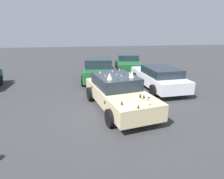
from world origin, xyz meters
The scene contains 5 objects.
ground_plane centered at (0.00, 0.00, 0.00)m, with size 60.00×60.00×0.00m, color #38383A.
art_car_decorated centered at (0.09, 0.02, 0.73)m, with size 4.84×2.71×1.70m.
parked_sedan_near_right centered at (7.79, -2.27, 0.68)m, with size 4.64×2.47×1.33m.
parked_sedan_far_right centered at (2.57, -2.83, 0.69)m, with size 4.66×2.24×1.32m.
parked_sedan_near_left centered at (4.92, 0.41, 0.76)m, with size 4.35×2.41×1.52m.
Camera 1 is at (-7.85, 1.55, 3.42)m, focal length 31.36 mm.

